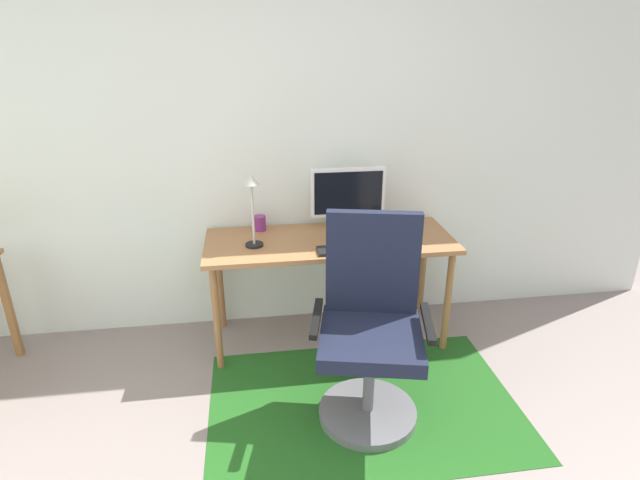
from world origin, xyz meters
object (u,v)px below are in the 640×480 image
keyboard (353,249)px  cell_phone (404,225)px  monitor (348,195)px  coffee_cup (260,223)px  desk_lamp (252,199)px  desk (330,249)px  office_chair (370,336)px  computer_mouse (407,247)px

keyboard → cell_phone: 0.57m
monitor → cell_phone: 0.46m
coffee_cup → desk_lamp: 0.37m
desk_lamp → desk: bearing=5.3°
monitor → cell_phone: bearing=0.7°
coffee_cup → keyboard: bearing=-38.2°
monitor → coffee_cup: size_ratio=4.91×
desk → coffee_cup: 0.50m
desk → office_chair: (0.10, -0.74, -0.19)m
monitor → desk_lamp: 0.66m
computer_mouse → office_chair: 0.67m
monitor → office_chair: bearing=-92.9°
keyboard → office_chair: 0.59m
computer_mouse → desk_lamp: 0.97m
desk → office_chair: bearing=-82.5°
monitor → keyboard: monitor is taller
cell_phone → keyboard: bearing=-150.1°
coffee_cup → desk_lamp: size_ratio=0.22×
monitor → desk_lamp: (-0.62, -0.20, 0.06)m
monitor → keyboard: bearing=-95.5°
computer_mouse → desk: bearing=152.3°
coffee_cup → cell_phone: size_ratio=0.71×
cell_phone → office_chair: office_chair is taller
desk → monitor: bearing=48.2°
monitor → computer_mouse: size_ratio=4.67×
monitor → computer_mouse: bearing=-53.1°
desk → keyboard: size_ratio=3.66×
desk_lamp → keyboard: bearing=-15.4°
computer_mouse → monitor: bearing=126.9°
desk → computer_mouse: 0.50m
desk → cell_phone: 0.57m
keyboard → computer_mouse: 0.33m
monitor → computer_mouse: (0.29, -0.39, -0.22)m
computer_mouse → desk_lamp: desk_lamp is taller
keyboard → computer_mouse: (0.33, -0.02, 0.01)m
coffee_cup → desk_lamp: (-0.04, -0.26, 0.25)m
computer_mouse → coffee_cup: 0.98m
keyboard → coffee_cup: (-0.54, 0.43, 0.04)m
monitor → computer_mouse: monitor is taller
keyboard → office_chair: office_chair is taller
coffee_cup → cell_phone: 0.98m
monitor → office_chair: 1.02m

